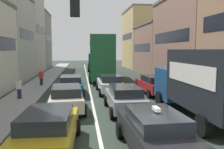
% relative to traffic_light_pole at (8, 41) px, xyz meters
% --- Properties ---
extents(sidewalk_left, '(2.60, 64.00, 0.14)m').
position_rel_traffic_light_pole_xyz_m(sidewalk_left, '(-2.25, 19.05, -3.75)').
color(sidewalk_left, gray).
rests_on(sidewalk_left, ground).
extents(lane_stripe_left, '(0.16, 60.00, 0.01)m').
position_rel_traffic_light_pole_xyz_m(lane_stripe_left, '(2.75, 19.05, -3.81)').
color(lane_stripe_left, silver).
rests_on(lane_stripe_left, ground).
extents(lane_stripe_right, '(0.16, 60.00, 0.01)m').
position_rel_traffic_light_pole_xyz_m(lane_stripe_right, '(6.15, 19.05, -3.81)').
color(lane_stripe_right, silver).
rests_on(lane_stripe_right, ground).
extents(building_row_right, '(7.20, 43.90, 11.28)m').
position_rel_traffic_light_pole_xyz_m(building_row_right, '(14.35, 21.37, 1.00)').
color(building_row_right, tan).
rests_on(building_row_right, ground).
extents(traffic_light_pole, '(3.58, 0.38, 5.50)m').
position_rel_traffic_light_pole_xyz_m(traffic_light_pole, '(0.00, 0.00, 0.00)').
color(traffic_light_pole, '#2D2D33').
rests_on(traffic_light_pole, ground).
extents(removalist_box_truck, '(2.70, 7.71, 3.58)m').
position_rel_traffic_light_pole_xyz_m(removalist_box_truck, '(8.15, 3.92, -1.84)').
color(removalist_box_truck, navy).
rests_on(removalist_box_truck, ground).
extents(taxi_centre_lane_front, '(2.15, 4.34, 1.66)m').
position_rel_traffic_light_pole_xyz_m(taxi_centre_lane_front, '(4.52, 0.44, -3.02)').
color(taxi_centre_lane_front, black).
rests_on(taxi_centre_lane_front, ground).
extents(sedan_left_lane_front, '(2.22, 4.38, 1.49)m').
position_rel_traffic_light_pole_xyz_m(sedan_left_lane_front, '(0.88, 1.06, -3.02)').
color(sedan_left_lane_front, '#B29319').
rests_on(sedan_left_lane_front, ground).
extents(sedan_centre_lane_second, '(2.07, 4.31, 1.49)m').
position_rel_traffic_light_pole_xyz_m(sedan_centre_lane_second, '(4.50, 5.90, -3.02)').
color(sedan_centre_lane_second, gray).
rests_on(sedan_centre_lane_second, ground).
extents(wagon_left_lane_second, '(2.28, 4.40, 1.49)m').
position_rel_traffic_light_pole_xyz_m(wagon_left_lane_second, '(1.17, 6.45, -3.02)').
color(wagon_left_lane_second, beige).
rests_on(wagon_left_lane_second, ground).
extents(hatchback_centre_lane_third, '(2.09, 4.31, 1.49)m').
position_rel_traffic_light_pole_xyz_m(hatchback_centre_lane_third, '(4.36, 11.69, -3.02)').
color(hatchback_centre_lane_third, silver).
rests_on(hatchback_centre_lane_third, ground).
extents(sedan_left_lane_third, '(2.15, 4.34, 1.49)m').
position_rel_traffic_light_pole_xyz_m(sedan_left_lane_third, '(1.19, 11.58, -3.02)').
color(sedan_left_lane_third, '#194C8C').
rests_on(sedan_left_lane_third, ground).
extents(sedan_right_lane_behind_truck, '(2.25, 4.39, 1.49)m').
position_rel_traffic_light_pole_xyz_m(sedan_right_lane_behind_truck, '(7.80, 10.69, -3.02)').
color(sedan_right_lane_behind_truck, '#A51E1E').
rests_on(sedan_right_lane_behind_truck, ground).
extents(bus_mid_queue_primary, '(3.09, 10.59, 5.06)m').
position_rel_traffic_light_pole_xyz_m(bus_mid_queue_primary, '(4.34, 20.51, -0.99)').
color(bus_mid_queue_primary, '#1E6033').
rests_on(bus_mid_queue_primary, ground).
extents(bus_far_queue_secondary, '(3.03, 10.57, 2.90)m').
position_rel_traffic_light_pole_xyz_m(bus_far_queue_secondary, '(4.53, 33.03, -2.06)').
color(bus_far_queue_secondary, navy).
rests_on(bus_far_queue_secondary, ground).
extents(pedestrian_near_kerb, '(0.34, 0.49, 1.66)m').
position_rel_traffic_light_pole_xyz_m(pedestrian_near_kerb, '(-2.30, 9.69, -2.87)').
color(pedestrian_near_kerb, '#262D47').
rests_on(pedestrian_near_kerb, ground).
extents(pedestrian_mid_sidewalk, '(0.40, 0.42, 1.66)m').
position_rel_traffic_light_pole_xyz_m(pedestrian_mid_sidewalk, '(-1.82, 15.84, -2.87)').
color(pedestrian_mid_sidewalk, '#262D47').
rests_on(pedestrian_mid_sidewalk, ground).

